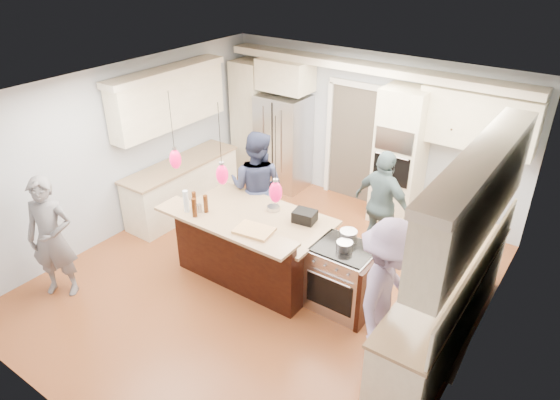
# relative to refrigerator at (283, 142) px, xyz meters

# --- Properties ---
(ground_plane) EXTENTS (6.00, 6.00, 0.00)m
(ground_plane) POSITION_rel_refrigerator_xyz_m (1.55, -2.64, -0.90)
(ground_plane) COLOR #9B542A
(ground_plane) RESTS_ON ground
(room_shell) EXTENTS (5.54, 6.04, 2.72)m
(room_shell) POSITION_rel_refrigerator_xyz_m (1.55, -2.64, 0.92)
(room_shell) COLOR #B2BCC6
(room_shell) RESTS_ON ground
(refrigerator) EXTENTS (0.90, 0.70, 1.80)m
(refrigerator) POSITION_rel_refrigerator_xyz_m (0.00, 0.00, 0.00)
(refrigerator) COLOR #B7B7BC
(refrigerator) RESTS_ON ground
(oven_column) EXTENTS (0.72, 0.69, 2.30)m
(oven_column) POSITION_rel_refrigerator_xyz_m (2.30, 0.03, 0.25)
(oven_column) COLOR #F8EDC9
(oven_column) RESTS_ON ground
(back_upper_cabinets) EXTENTS (5.30, 0.61, 2.54)m
(back_upper_cabinets) POSITION_rel_refrigerator_xyz_m (0.80, 0.12, 0.77)
(back_upper_cabinets) COLOR #F8EDC9
(back_upper_cabinets) RESTS_ON ground
(right_counter_run) EXTENTS (0.64, 3.10, 2.51)m
(right_counter_run) POSITION_rel_refrigerator_xyz_m (3.99, -2.34, 0.16)
(right_counter_run) COLOR #F8EDC9
(right_counter_run) RESTS_ON ground
(left_cabinets) EXTENTS (0.64, 2.30, 2.51)m
(left_cabinets) POSITION_rel_refrigerator_xyz_m (-0.89, -1.84, 0.16)
(left_cabinets) COLOR #F8EDC9
(left_cabinets) RESTS_ON ground
(kitchen_island) EXTENTS (2.10, 1.46, 1.12)m
(kitchen_island) POSITION_rel_refrigerator_xyz_m (1.30, -2.57, -0.41)
(kitchen_island) COLOR black
(kitchen_island) RESTS_ON ground
(island_range) EXTENTS (0.82, 0.71, 0.92)m
(island_range) POSITION_rel_refrigerator_xyz_m (2.71, -2.49, -0.44)
(island_range) COLOR #B7B7BC
(island_range) RESTS_ON ground
(pendant_lights) EXTENTS (1.75, 0.15, 1.03)m
(pendant_lights) POSITION_rel_refrigerator_xyz_m (1.30, -3.15, 0.90)
(pendant_lights) COLOR black
(pendant_lights) RESTS_ON ground
(person_bar_end) EXTENTS (0.75, 0.68, 1.73)m
(person_bar_end) POSITION_rel_refrigerator_xyz_m (-0.59, -4.44, -0.04)
(person_bar_end) COLOR slate
(person_bar_end) RESTS_ON ground
(person_far_left) EXTENTS (1.03, 0.89, 1.82)m
(person_far_left) POSITION_rel_refrigerator_xyz_m (0.75, -1.79, 0.01)
(person_far_left) COLOR #272E4C
(person_far_left) RESTS_ON ground
(person_far_right) EXTENTS (1.07, 0.65, 1.70)m
(person_far_right) POSITION_rel_refrigerator_xyz_m (2.55, -1.10, -0.05)
(person_far_right) COLOR #4C656A
(person_far_right) RESTS_ON ground
(person_range_side) EXTENTS (0.86, 1.27, 1.83)m
(person_range_side) POSITION_rel_refrigerator_xyz_m (3.51, -3.04, 0.02)
(person_range_side) COLOR gray
(person_range_side) RESTS_ON ground
(floor_rug) EXTENTS (0.79, 1.11, 0.01)m
(floor_rug) POSITION_rel_refrigerator_xyz_m (3.95, -2.44, -0.89)
(floor_rug) COLOR #967551
(floor_rug) RESTS_ON ground
(water_bottle) EXTENTS (0.09, 0.09, 0.31)m
(water_bottle) POSITION_rel_refrigerator_xyz_m (0.70, -3.22, 0.37)
(water_bottle) COLOR silver
(water_bottle) RESTS_ON kitchen_island
(beer_bottle_a) EXTENTS (0.08, 0.08, 0.23)m
(beer_bottle_a) POSITION_rel_refrigerator_xyz_m (0.70, -3.08, 0.34)
(beer_bottle_a) COLOR #3F1E0B
(beer_bottle_a) RESTS_ON kitchen_island
(beer_bottle_b) EXTENTS (0.07, 0.07, 0.26)m
(beer_bottle_b) POSITION_rel_refrigerator_xyz_m (0.88, -3.25, 0.35)
(beer_bottle_b) COLOR #3F1E0B
(beer_bottle_b) RESTS_ON kitchen_island
(beer_bottle_c) EXTENTS (0.07, 0.07, 0.25)m
(beer_bottle_c) POSITION_rel_refrigerator_xyz_m (0.91, -3.08, 0.34)
(beer_bottle_c) COLOR #3F1E0B
(beer_bottle_c) RESTS_ON kitchen_island
(drink_can) EXTENTS (0.06, 0.06, 0.12)m
(drink_can) POSITION_rel_refrigerator_xyz_m (0.84, -3.13, 0.28)
(drink_can) COLOR #B7B7BC
(drink_can) RESTS_ON kitchen_island
(cutting_board) EXTENTS (0.51, 0.39, 0.04)m
(cutting_board) POSITION_rel_refrigerator_xyz_m (1.74, -3.11, 0.24)
(cutting_board) COLOR tan
(cutting_board) RESTS_ON kitchen_island
(pot_large) EXTENTS (0.23, 0.23, 0.13)m
(pot_large) POSITION_rel_refrigerator_xyz_m (2.63, -2.31, 0.09)
(pot_large) COLOR #B7B7BC
(pot_large) RESTS_ON island_range
(pot_small) EXTENTS (0.21, 0.21, 0.10)m
(pot_small) POSITION_rel_refrigerator_xyz_m (2.70, -2.52, 0.07)
(pot_small) COLOR #B7B7BC
(pot_small) RESTS_ON island_range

